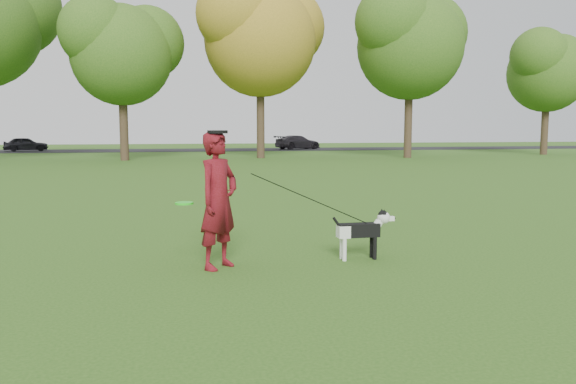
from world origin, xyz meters
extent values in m
plane|color=#285116|center=(0.00, 0.00, 0.00)|extent=(120.00, 120.00, 0.00)
cube|color=black|center=(0.00, 40.00, 0.01)|extent=(120.00, 7.00, 0.02)
imported|color=#520B0B|center=(-0.77, -0.48, 0.89)|extent=(0.76, 0.77, 1.78)
cube|color=black|center=(1.17, -0.38, 0.41)|extent=(0.58, 0.18, 0.19)
cube|color=white|center=(0.95, -0.38, 0.40)|extent=(0.16, 0.18, 0.17)
cylinder|color=white|center=(0.95, -0.44, 0.16)|extent=(0.06, 0.06, 0.32)
cylinder|color=white|center=(0.95, -0.32, 0.16)|extent=(0.06, 0.06, 0.32)
cylinder|color=black|center=(1.39, -0.44, 0.16)|extent=(0.06, 0.06, 0.32)
cylinder|color=black|center=(1.39, -0.32, 0.16)|extent=(0.06, 0.06, 0.32)
cylinder|color=white|center=(1.43, -0.38, 0.46)|extent=(0.19, 0.12, 0.20)
sphere|color=white|center=(1.53, -0.38, 0.57)|extent=(0.18, 0.18, 0.18)
sphere|color=black|center=(1.52, -0.38, 0.61)|extent=(0.14, 0.14, 0.14)
cube|color=white|center=(1.63, -0.38, 0.56)|extent=(0.12, 0.07, 0.06)
sphere|color=black|center=(1.69, -0.38, 0.56)|extent=(0.04, 0.04, 0.04)
cone|color=black|center=(1.52, -0.43, 0.66)|extent=(0.06, 0.06, 0.07)
cone|color=black|center=(1.52, -0.33, 0.66)|extent=(0.06, 0.06, 0.07)
cylinder|color=black|center=(0.89, -0.38, 0.48)|extent=(0.20, 0.04, 0.26)
cylinder|color=black|center=(1.37, -0.38, 0.47)|extent=(0.13, 0.13, 0.02)
imported|color=black|center=(-12.67, 40.00, 0.58)|extent=(3.51, 2.12, 1.12)
imported|color=#242026|center=(9.38, 40.00, 0.61)|extent=(4.41, 2.93, 1.19)
cylinder|color=#25E41C|center=(-1.21, -0.59, 0.88)|extent=(0.23, 0.23, 0.02)
cylinder|color=black|center=(-0.77, -0.48, 1.77)|extent=(0.26, 0.26, 0.04)
cylinder|color=#38281C|center=(-4.00, 25.50, 2.10)|extent=(0.48, 0.48, 4.20)
sphere|color=#426B1E|center=(-4.00, 25.50, 6.44)|extent=(5.60, 5.60, 5.60)
cylinder|color=#38281C|center=(4.00, 26.50, 2.52)|extent=(0.48, 0.48, 5.04)
sphere|color=#A58426|center=(4.00, 26.50, 7.73)|extent=(6.72, 6.72, 6.72)
cylinder|color=#38281C|center=(13.00, 25.00, 2.42)|extent=(0.48, 0.48, 4.83)
sphere|color=#426B1E|center=(13.00, 25.00, 7.41)|extent=(6.44, 6.44, 6.44)
cylinder|color=#38281C|center=(24.00, 27.00, 1.99)|extent=(0.48, 0.48, 3.99)
sphere|color=#426B1E|center=(24.00, 27.00, 6.12)|extent=(5.32, 5.32, 5.32)
camera|label=1|loc=(-1.35, -7.70, 1.82)|focal=35.00mm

